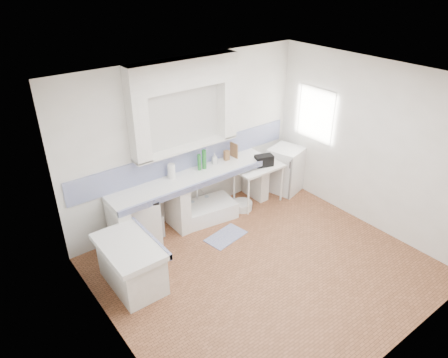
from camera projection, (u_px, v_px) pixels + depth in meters
floor at (264, 268)px, 6.18m from camera, size 4.50×4.50×0.00m
ceiling at (276, 84)px, 4.85m from camera, size 4.50×4.50×0.00m
wall_back at (188, 141)px, 6.91m from camera, size 4.50×0.00×4.50m
wall_front at (406, 266)px, 4.12m from camera, size 4.50×0.00×4.50m
wall_left at (112, 252)px, 4.31m from camera, size 0.00×4.50×4.50m
wall_right at (370, 146)px, 6.72m from camera, size 0.00×4.50×4.50m
alcove_mass at (184, 73)px, 6.22m from camera, size 1.90×0.25×0.45m
window_frame at (322, 113)px, 7.56m from camera, size 0.35×0.86×1.06m
lace_valance at (319, 94)px, 7.30m from camera, size 0.01×0.84×0.24m
counter_slab at (194, 178)px, 6.91m from camera, size 3.00×0.60×0.08m
counter_lip at (203, 184)px, 6.71m from camera, size 3.00×0.04×0.10m
counter_pier_left at (120, 229)px, 6.37m from camera, size 0.20×0.55×0.82m
counter_pier_mid at (178, 207)px, 6.94m from camera, size 0.20×0.55×0.82m
counter_pier_right at (256, 177)px, 7.87m from camera, size 0.20×0.55×0.82m
peninsula_top at (129, 246)px, 5.59m from camera, size 0.70×1.10×0.08m
peninsula_base at (132, 267)px, 5.75m from camera, size 0.60×1.00×0.62m
peninsula_lip at (151, 238)px, 5.77m from camera, size 0.04×1.10×0.10m
backsplash at (189, 157)px, 7.05m from camera, size 4.27×0.03×0.40m
stove at (142, 220)px, 6.59m from camera, size 0.73×0.72×0.81m
sink at (204, 212)px, 7.32m from camera, size 1.15×0.73×0.26m
side_table at (258, 185)px, 7.67m from camera, size 0.92×0.52×0.04m
fridge at (285, 169)px, 8.08m from camera, size 0.71×0.71×0.89m
bucket_red at (190, 217)px, 7.17m from camera, size 0.34×0.34×0.26m
bucket_orange at (207, 210)px, 7.38m from camera, size 0.26×0.26×0.24m
bucket_blue at (223, 204)px, 7.54m from camera, size 0.34×0.34×0.27m
basin_white at (242, 205)px, 7.62m from camera, size 0.44×0.44×0.14m
water_bottle_a at (193, 209)px, 7.37m from camera, size 0.08×0.08×0.30m
water_bottle_b at (207, 203)px, 7.54m from camera, size 0.10×0.10×0.30m
black_bag at (264, 161)px, 7.48m from camera, size 0.36×0.28×0.20m
green_bottle_a at (199, 162)px, 7.01m from camera, size 0.08×0.08×0.29m
green_bottle_b at (204, 159)px, 7.04m from camera, size 0.09×0.09×0.34m
knife_block at (227, 155)px, 7.37m from camera, size 0.10×0.08×0.18m
cutting_board at (234, 150)px, 7.45m from camera, size 0.03×0.20×0.28m
paper_towel at (171, 171)px, 6.76m from camera, size 0.15×0.15×0.25m
soap_bottle at (215, 159)px, 7.24m from camera, size 0.11×0.12×0.19m
rug at (226, 236)px, 6.88m from camera, size 0.74×0.50×0.01m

